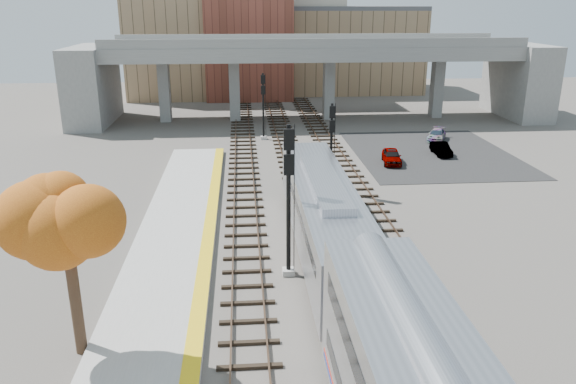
{
  "coord_description": "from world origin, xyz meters",
  "views": [
    {
      "loc": [
        -3.25,
        -20.45,
        13.03
      ],
      "look_at": [
        -0.65,
        10.66,
        2.5
      ],
      "focal_mm": 35.0,
      "sensor_mm": 36.0,
      "label": 1
    }
  ],
  "objects_px": {
    "tree": "(64,216)",
    "locomotive": "(324,215)",
    "car_b": "(441,149)",
    "car_c": "(437,135)",
    "signal_mast_mid": "(331,151)",
    "car_a": "(392,156)",
    "signal_mast_far": "(263,108)",
    "signal_mast_near": "(289,201)"
  },
  "relations": [
    {
      "from": "tree",
      "to": "signal_mast_mid",
      "type": "bearing_deg",
      "value": 55.53
    },
    {
      "from": "signal_mast_near",
      "to": "car_a",
      "type": "distance_m",
      "value": 22.74
    },
    {
      "from": "signal_mast_near",
      "to": "signal_mast_mid",
      "type": "bearing_deg",
      "value": 72.13
    },
    {
      "from": "signal_mast_far",
      "to": "tree",
      "type": "xyz_separation_m",
      "value": [
        -8.66,
        -35.73,
        2.57
      ]
    },
    {
      "from": "locomotive",
      "to": "car_a",
      "type": "bearing_deg",
      "value": 64.39
    },
    {
      "from": "signal_mast_mid",
      "to": "signal_mast_far",
      "type": "xyz_separation_m",
      "value": [
        -4.1,
        17.14,
        0.06
      ]
    },
    {
      "from": "car_a",
      "to": "car_b",
      "type": "relative_size",
      "value": 1.09
    },
    {
      "from": "signal_mast_near",
      "to": "car_c",
      "type": "relative_size",
      "value": 2.07
    },
    {
      "from": "locomotive",
      "to": "signal_mast_near",
      "type": "xyz_separation_m",
      "value": [
        -2.1,
        -2.39,
        1.67
      ]
    },
    {
      "from": "car_b",
      "to": "car_c",
      "type": "relative_size",
      "value": 0.91
    },
    {
      "from": "car_a",
      "to": "car_b",
      "type": "xyz_separation_m",
      "value": [
        5.17,
        2.38,
        -0.07
      ]
    },
    {
      "from": "tree",
      "to": "car_b",
      "type": "xyz_separation_m",
      "value": [
        24.33,
        28.16,
        -5.14
      ]
    },
    {
      "from": "locomotive",
      "to": "car_b",
      "type": "distance_m",
      "value": 24.13
    },
    {
      "from": "signal_mast_mid",
      "to": "car_c",
      "type": "bearing_deg",
      "value": 49.29
    },
    {
      "from": "locomotive",
      "to": "car_a",
      "type": "relative_size",
      "value": 5.15
    },
    {
      "from": "locomotive",
      "to": "car_c",
      "type": "bearing_deg",
      "value": 59.43
    },
    {
      "from": "tree",
      "to": "car_a",
      "type": "distance_m",
      "value": 32.52
    },
    {
      "from": "locomotive",
      "to": "signal_mast_mid",
      "type": "distance_m",
      "value": 10.55
    },
    {
      "from": "signal_mast_far",
      "to": "car_b",
      "type": "distance_m",
      "value": 17.59
    },
    {
      "from": "signal_mast_near",
      "to": "car_c",
      "type": "distance_m",
      "value": 32.94
    },
    {
      "from": "signal_mast_near",
      "to": "car_a",
      "type": "height_order",
      "value": "signal_mast_near"
    },
    {
      "from": "signal_mast_far",
      "to": "car_b",
      "type": "height_order",
      "value": "signal_mast_far"
    },
    {
      "from": "locomotive",
      "to": "signal_mast_mid",
      "type": "bearing_deg",
      "value": 79.04
    },
    {
      "from": "signal_mast_near",
      "to": "signal_mast_far",
      "type": "relative_size",
      "value": 1.17
    },
    {
      "from": "signal_mast_near",
      "to": "signal_mast_far",
      "type": "distance_m",
      "value": 29.87
    },
    {
      "from": "signal_mast_far",
      "to": "signal_mast_mid",
      "type": "bearing_deg",
      "value": -76.55
    },
    {
      "from": "signal_mast_far",
      "to": "car_c",
      "type": "relative_size",
      "value": 1.76
    },
    {
      "from": "locomotive",
      "to": "tree",
      "type": "bearing_deg",
      "value": -142.47
    },
    {
      "from": "tree",
      "to": "car_a",
      "type": "xyz_separation_m",
      "value": [
        19.16,
        25.78,
        -5.07
      ]
    },
    {
      "from": "tree",
      "to": "car_a",
      "type": "height_order",
      "value": "tree"
    },
    {
      "from": "car_b",
      "to": "signal_mast_far",
      "type": "bearing_deg",
      "value": 155.65
    },
    {
      "from": "locomotive",
      "to": "signal_mast_mid",
      "type": "height_order",
      "value": "signal_mast_mid"
    },
    {
      "from": "locomotive",
      "to": "signal_mast_mid",
      "type": "relative_size",
      "value": 2.94
    },
    {
      "from": "signal_mast_mid",
      "to": "tree",
      "type": "bearing_deg",
      "value": -124.47
    },
    {
      "from": "signal_mast_mid",
      "to": "car_c",
      "type": "relative_size",
      "value": 1.73
    },
    {
      "from": "car_b",
      "to": "signal_mast_near",
      "type": "bearing_deg",
      "value": -123.66
    },
    {
      "from": "signal_mast_mid",
      "to": "car_a",
      "type": "height_order",
      "value": "signal_mast_mid"
    },
    {
      "from": "tree",
      "to": "locomotive",
      "type": "bearing_deg",
      "value": 37.53
    },
    {
      "from": "signal_mast_near",
      "to": "tree",
      "type": "bearing_deg",
      "value": -145.87
    },
    {
      "from": "signal_mast_mid",
      "to": "car_a",
      "type": "distance_m",
      "value": 9.93
    },
    {
      "from": "signal_mast_near",
      "to": "tree",
      "type": "height_order",
      "value": "tree"
    },
    {
      "from": "signal_mast_far",
      "to": "car_c",
      "type": "bearing_deg",
      "value": -6.46
    }
  ]
}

